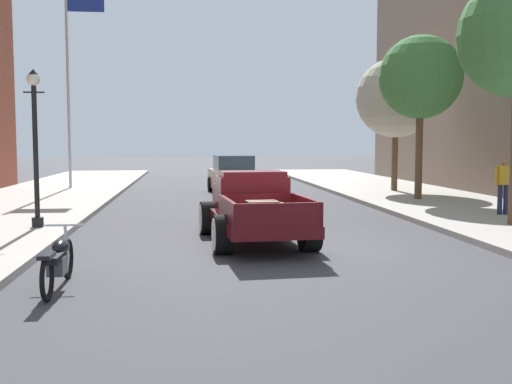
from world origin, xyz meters
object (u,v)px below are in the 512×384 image
Objects in this scene: motorcycle_parked at (58,261)px; hotrod_truck_maroon at (252,207)px; street_lamp_near at (35,136)px; street_tree_third at (396,98)px; car_background_tan at (233,176)px; flagpole at (73,62)px; street_tree_second at (421,78)px; pedestrian_sidewalk_right at (503,182)px.

hotrod_truck_maroon is at bearing 51.18° from motorcycle_parked.
street_lamp_near is 15.98m from street_tree_third.
car_background_tan is at bearing 76.81° from motorcycle_parked.
car_background_tan is (3.91, 16.67, 0.33)m from motorcycle_parked.
motorcycle_parked is 0.48× the size of car_background_tan.
hotrod_truck_maroon is 0.55× the size of flagpole.
motorcycle_parked is at bearing -130.84° from street_tree_second.
car_background_tan is 7.67m from street_tree_third.
hotrod_truck_maroon is 0.89× the size of street_tree_third.
street_lamp_near reaches higher than motorcycle_parked.
street_tree_third reaches higher than hotrod_truck_maroon.
street_lamp_near is 13.65m from street_tree_second.
street_tree_third is (13.88, -3.13, -1.69)m from flagpole.
hotrod_truck_maroon is 16.81m from flagpole.
hotrod_truck_maroon is 2.37× the size of motorcycle_parked.
street_tree_third is (10.78, 15.79, 3.64)m from motorcycle_parked.
pedestrian_sidewalk_right reaches higher than hotrod_truck_maroon.
motorcycle_parked is 0.55× the size of street_lamp_near.
street_tree_third reaches higher than car_background_tan.
motorcycle_parked is 17.12m from car_background_tan.
street_lamp_near is (-5.14, 1.70, 1.63)m from hotrod_truck_maroon.
motorcycle_parked is (-3.43, -4.27, -0.31)m from hotrod_truck_maroon.
street_tree_third is (12.49, 9.83, 1.69)m from street_lamp_near.
street_tree_second reaches higher than hotrod_truck_maroon.
motorcycle_parked is 19.46m from street_tree_third.
car_background_tan is 8.82m from street_tree_second.
car_background_tan is 12.20m from street_lamp_near.
street_lamp_near is (-1.71, 5.96, 1.94)m from motorcycle_parked.
hotrod_truck_maroon is at bearing -65.97° from flagpole.
flagpole is (-1.39, 12.96, 3.39)m from street_lamp_near.
street_tree_second is at bearing 49.16° from motorcycle_parked.
hotrod_truck_maroon is at bearing -131.92° from street_tree_second.
flagpole reaches higher than street_tree_second.
street_tree_third reaches higher than street_lamp_near.
street_tree_second is (10.35, 11.97, 4.10)m from motorcycle_parked.
hotrod_truck_maroon is at bearing -122.50° from street_tree_third.
car_background_tan is at bearing 62.30° from street_lamp_near.
street_tree_second reaches higher than car_background_tan.
pedestrian_sidewalk_right is 5.99m from street_tree_second.
street_lamp_near is 0.65× the size of street_tree_second.
street_tree_third is at bearing 38.21° from street_lamp_near.
flagpole is 1.63× the size of street_tree_third.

